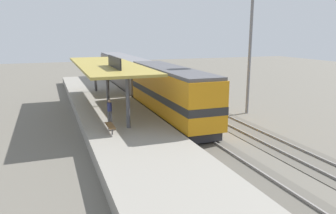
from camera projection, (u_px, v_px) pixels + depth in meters
The scene contains 10 objects.
ground_plane at pixel (175, 109), 33.16m from camera, with size 120.00×120.00×0.00m, color #666056.
track_near at pixel (156, 110), 32.48m from camera, with size 3.20×110.00×0.16m.
track_far at pixel (198, 107), 34.02m from camera, with size 3.20×110.00×0.16m.
platform at pixel (109, 110), 30.85m from camera, with size 6.00×44.00×0.90m, color gray.
station_canopy at pixel (107, 66), 29.87m from camera, with size 5.20×18.00×4.70m.
platform_bench at pixel (110, 126), 22.27m from camera, with size 0.44×1.70×0.50m.
locomotive at pixel (170, 93), 28.19m from camera, with size 2.93×14.43×4.44m.
passenger_carriage_single at pixel (124, 72), 44.71m from camera, with size 2.90×20.00×4.24m.
light_mast at pixel (252, 22), 29.62m from camera, with size 1.10×1.10×11.70m.
person_waiting at pixel (110, 110), 24.69m from camera, with size 0.34×0.34×1.71m.
Camera 1 is at (-9.71, -30.12, 7.46)m, focal length 35.46 mm.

